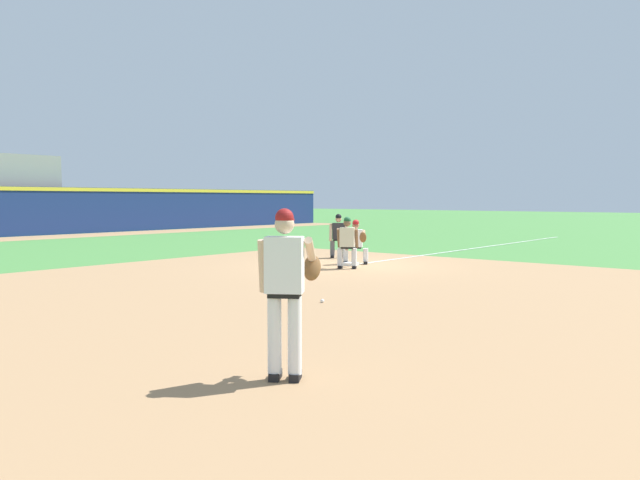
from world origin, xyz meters
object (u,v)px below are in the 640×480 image
at_px(pitcher, 286,283).
at_px(baserunner, 347,241).
at_px(umpire, 338,234).
at_px(first_base_bag, 350,264).
at_px(first_baseman, 356,240).
at_px(baseball, 322,301).

relative_size(pitcher, baserunner, 1.27).
height_order(pitcher, umpire, pitcher).
height_order(first_base_bag, first_baseman, first_baseman).
distance_m(first_baseman, baserunner, 1.21).
xyz_separation_m(baseball, umpire, (7.22, 5.25, 0.76)).
height_order(first_base_bag, baserunner, baserunner).
bearing_deg(umpire, pitcher, -144.33).
xyz_separation_m(first_base_bag, baserunner, (-0.74, -0.45, 0.75)).
bearing_deg(baserunner, pitcher, -146.30).
xyz_separation_m(pitcher, baserunner, (8.96, 5.98, -0.27)).
distance_m(first_baseman, umpire, 2.08).
bearing_deg(first_baseman, first_base_bag, -171.64).
bearing_deg(baseball, baserunner, 32.54).
bearing_deg(baserunner, first_base_bag, 31.11).
height_order(first_base_bag, baseball, first_base_bag).
distance_m(first_base_bag, pitcher, 11.68).
relative_size(pitcher, first_baseman, 1.39).
relative_size(first_base_bag, baserunner, 0.26).
distance_m(first_base_bag, baseball, 6.62).
distance_m(baserunner, umpire, 3.20).
relative_size(first_base_bag, first_baseman, 0.28).
height_order(baseball, pitcher, pitcher).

